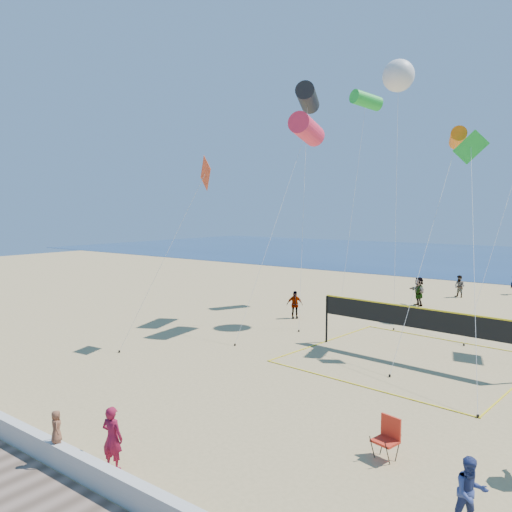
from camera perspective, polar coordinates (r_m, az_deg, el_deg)
The scene contains 17 objects.
ground at distance 15.06m, azimuth -8.31°, elevation -19.85°, with size 120.00×120.00×0.00m, color tan.
seawall at distance 13.22m, azimuth -18.34°, elevation -22.39°, with size 32.00×0.30×0.60m, color beige.
woman at distance 13.52m, azimuth -16.10°, elevation -19.35°, with size 0.58×0.38×1.59m, color maroon.
toddler at distance 14.03m, azimuth -21.86°, elevation -17.64°, with size 0.40×0.26×0.81m, color brown.
bystander_a at distance 11.87m, azimuth 23.32°, elevation -23.59°, with size 0.71×0.55×1.46m, color navy.
far_person_0 at distance 29.66m, azimuth 4.44°, elevation -5.56°, with size 0.96×0.40×1.64m, color gray.
far_person_1 at distance 35.13m, azimuth 18.09°, elevation -3.87°, with size 1.79×0.57×1.93m, color gray.
far_person_3 at distance 39.50m, azimuth 22.25°, elevation -3.24°, with size 0.79×0.62×1.63m, color gray.
camp_chair at distance 14.03m, azimuth 14.83°, elevation -19.18°, with size 0.69×0.81×1.20m.
volleyball_net at distance 22.37m, azimuth 17.20°, elevation -7.35°, with size 9.49×9.36×2.33m.
kite_0 at distance 27.31m, azimuth 5.83°, elevation 14.19°, with size 1.70×6.78×11.39m.
kite_1 at distance 30.15m, azimuth 5.93°, elevation 17.53°, with size 2.60×4.71×13.52m.
kite_2 at distance 24.99m, azimuth 22.05°, elevation 12.35°, with size 1.21×6.90×10.10m.
kite_3 at distance 23.38m, azimuth -6.31°, elevation 8.32°, with size 2.96×3.87×8.88m.
kite_4 at distance 23.14m, azimuth 23.39°, elevation 9.86°, with size 2.98×7.12×9.80m.
kite_6 at distance 30.32m, azimuth 15.97°, elevation 19.19°, with size 1.99×3.09×14.66m.
kite_8 at distance 35.50m, azimuth 12.49°, elevation 16.97°, with size 1.77×4.61×14.29m.
Camera 1 is at (9.72, -9.57, 6.38)m, focal length 35.00 mm.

